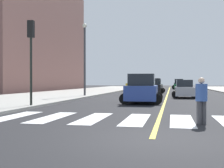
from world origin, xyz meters
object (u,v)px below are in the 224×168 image
at_px(car_blue_second, 142,90).
at_px(car_black_sixth, 154,86).
at_px(car_white_nearest, 145,85).
at_px(pedestrian_crossing, 201,99).
at_px(car_green_fifth, 179,85).
at_px(street_lamp, 85,53).
at_px(traffic_light_far_corner, 31,46).
at_px(car_silver_fourth, 184,89).
at_px(car_yellow_third, 135,85).
at_px(car_gray_seventh, 179,84).

distance_m(car_blue_second, car_black_sixth, 17.52).
distance_m(car_white_nearest, pedestrian_crossing, 53.42).
relative_size(car_green_fifth, street_lamp, 0.57).
bearing_deg(car_black_sixth, car_white_nearest, 99.05).
xyz_separation_m(car_blue_second, traffic_light_far_corner, (-6.06, -4.94, 2.67)).
relative_size(car_white_nearest, car_silver_fourth, 0.98).
relative_size(car_black_sixth, street_lamp, 0.61).
relative_size(car_white_nearest, car_green_fifth, 0.91).
xyz_separation_m(car_white_nearest, car_silver_fourth, (6.76, -35.18, 0.01)).
xyz_separation_m(car_silver_fourth, traffic_light_far_corner, (-9.30, -12.73, 2.85)).
xyz_separation_m(car_blue_second, car_yellow_third, (-3.73, 25.66, 0.00)).
xyz_separation_m(car_yellow_third, car_silver_fourth, (6.97, -17.87, -0.18)).
bearing_deg(car_black_sixth, traffic_light_far_corner, -103.00).
bearing_deg(pedestrian_crossing, street_lamp, -86.34).
relative_size(car_blue_second, car_gray_seventh, 0.99).
bearing_deg(car_blue_second, car_gray_seventh, 84.22).
xyz_separation_m(car_green_fifth, pedestrian_crossing, (-0.30, -49.39, 0.09)).
distance_m(car_white_nearest, car_black_sixth, 25.67).
relative_size(car_green_fifth, car_gray_seventh, 0.87).
distance_m(car_blue_second, car_yellow_third, 25.93).
bearing_deg(car_yellow_third, car_gray_seventh, 70.51).
distance_m(car_yellow_third, car_silver_fourth, 19.18).
bearing_deg(car_green_fifth, car_yellow_third, 64.78).
bearing_deg(car_blue_second, car_yellow_third, 97.01).
distance_m(car_silver_fourth, pedestrian_crossing, 17.83).
height_order(car_blue_second, car_green_fifth, car_blue_second).
height_order(car_white_nearest, street_lamp, street_lamp).
bearing_deg(car_green_fifth, car_blue_second, 87.38).
height_order(car_yellow_third, car_black_sixth, car_yellow_third).
bearing_deg(car_blue_second, car_silver_fourth, 66.17).
relative_size(car_green_fifth, car_black_sixth, 0.93).
xyz_separation_m(car_green_fifth, car_black_sixth, (-3.62, -21.84, 0.07)).
bearing_deg(car_silver_fourth, car_white_nearest, -79.56).
distance_m(car_white_nearest, car_silver_fourth, 35.83).
xyz_separation_m(car_white_nearest, car_green_fifth, (6.94, -3.62, 0.06)).
relative_size(car_yellow_third, car_gray_seventh, 1.00).
height_order(car_gray_seventh, pedestrian_crossing, car_gray_seventh).
distance_m(car_white_nearest, car_yellow_third, 17.31).
bearing_deg(pedestrian_crossing, car_green_fifth, -115.53).
distance_m(car_yellow_third, street_lamp, 18.78).
bearing_deg(street_lamp, car_white_nearest, 85.24).
height_order(car_white_nearest, traffic_light_far_corner, traffic_light_far_corner).
height_order(car_white_nearest, car_silver_fourth, car_silver_fourth).
relative_size(car_silver_fourth, street_lamp, 0.53).
distance_m(car_silver_fourth, car_gray_seventh, 37.11).
xyz_separation_m(pedestrian_crossing, street_lamp, (-9.60, 17.44, 3.48)).
xyz_separation_m(car_blue_second, car_gray_seventh, (3.56, 44.91, 0.01)).
xyz_separation_m(car_green_fifth, car_gray_seventh, (0.14, 5.54, 0.14)).
height_order(car_blue_second, street_lamp, street_lamp).
height_order(car_black_sixth, pedestrian_crossing, car_black_sixth).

